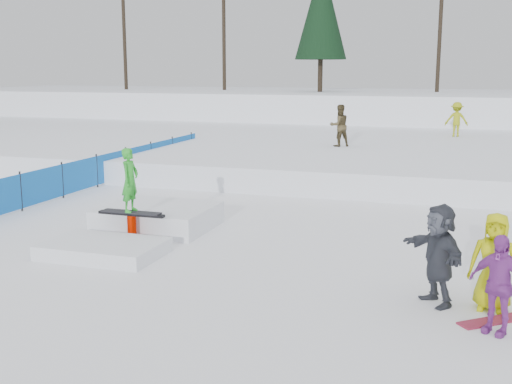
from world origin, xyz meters
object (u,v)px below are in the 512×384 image
(spectator_yellow, at_px, (494,262))
(walker_olive, at_px, (339,126))
(walker_ygreen, at_px, (457,119))
(spectator_dark, at_px, (438,254))
(jib_rail_feature, at_px, (144,222))
(spectator_purple, at_px, (498,284))
(safety_fence, at_px, (97,171))

(spectator_yellow, bearing_deg, walker_olive, 117.30)
(walker_ygreen, height_order, spectator_yellow, walker_ygreen)
(spectator_yellow, bearing_deg, spectator_dark, -172.16)
(walker_olive, height_order, jib_rail_feature, walker_olive)
(jib_rail_feature, bearing_deg, spectator_dark, -20.27)
(spectator_purple, bearing_deg, jib_rail_feature, -176.87)
(walker_ygreen, bearing_deg, spectator_purple, 89.69)
(walker_olive, bearing_deg, spectator_purple, 74.00)
(spectator_yellow, height_order, spectator_dark, spectator_dark)
(walker_olive, height_order, walker_ygreen, walker_olive)
(spectator_yellow, distance_m, jib_rail_feature, 7.97)
(spectator_dark, bearing_deg, spectator_yellow, 55.81)
(jib_rail_feature, bearing_deg, walker_olive, 79.51)
(spectator_purple, distance_m, spectator_dark, 1.32)
(walker_olive, xyz_separation_m, spectator_purple, (5.35, -15.52, -0.88))
(walker_olive, relative_size, walker_ygreen, 1.06)
(spectator_dark, bearing_deg, walker_ygreen, 145.59)
(spectator_purple, bearing_deg, spectator_dark, 159.90)
(safety_fence, height_order, walker_olive, walker_olive)
(safety_fence, relative_size, spectator_dark, 9.46)
(safety_fence, distance_m, spectator_purple, 14.70)
(walker_ygreen, bearing_deg, spectator_yellow, 89.76)
(safety_fence, bearing_deg, spectator_yellow, -32.17)
(jib_rail_feature, bearing_deg, spectator_yellow, -18.06)
(spectator_purple, xyz_separation_m, spectator_yellow, (-0.03, 0.98, 0.05))
(spectator_purple, xyz_separation_m, spectator_dark, (-0.88, 0.97, 0.10))
(walker_ygreen, bearing_deg, walker_olive, 47.93)
(safety_fence, relative_size, jib_rail_feature, 3.64)
(safety_fence, height_order, jib_rail_feature, jib_rail_feature)
(walker_olive, xyz_separation_m, walker_ygreen, (4.32, 5.35, -0.05))
(walker_olive, height_order, spectator_purple, walker_olive)
(spectator_purple, bearing_deg, walker_ygreen, 120.39)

